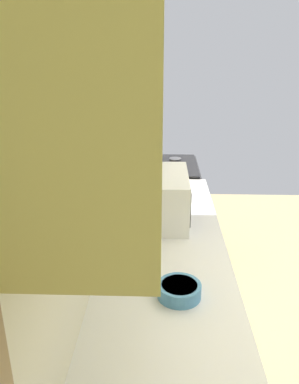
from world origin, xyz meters
name	(u,v)px	position (x,y,z in m)	size (l,w,h in m)	color
wall_back	(86,179)	(0.00, 1.54, 1.30)	(4.04, 0.12, 2.60)	beige
counter_run	(163,384)	(-0.39, 1.16, 0.45)	(3.13, 0.66, 0.90)	#D3CB70
upper_cabinets	(117,54)	(-0.39, 1.33, 1.87)	(1.71, 0.30, 0.62)	#D2CB6E
oven_range	(162,211)	(1.50, 1.17, 0.46)	(0.68, 0.63, 1.08)	black
microwave	(161,197)	(0.42, 1.18, 1.04)	(0.51, 0.33, 0.29)	white
bowl	(179,290)	(-0.35, 1.10, 0.93)	(0.19, 0.19, 0.06)	#4C8CBF
kettle	(173,182)	(0.87, 1.10, 0.98)	(0.15, 0.11, 0.19)	#B7BABF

